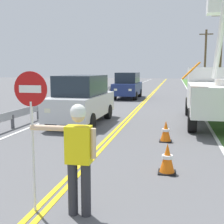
% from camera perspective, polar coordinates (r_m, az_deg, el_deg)
% --- Properties ---
extents(centerline_yellow_left, '(0.11, 110.00, 0.01)m').
position_cam_1_polar(centerline_yellow_left, '(19.99, 5.48, 1.42)').
color(centerline_yellow_left, yellow).
rests_on(centerline_yellow_left, ground).
extents(centerline_yellow_right, '(0.11, 110.00, 0.01)m').
position_cam_1_polar(centerline_yellow_right, '(19.97, 6.00, 1.41)').
color(centerline_yellow_right, yellow).
rests_on(centerline_yellow_right, ground).
extents(edge_line_right, '(0.12, 110.00, 0.01)m').
position_cam_1_polar(edge_line_right, '(19.91, 16.09, 1.11)').
color(edge_line_right, silver).
rests_on(edge_line_right, ground).
extents(edge_line_left, '(0.12, 110.00, 0.01)m').
position_cam_1_polar(edge_line_left, '(20.68, -4.23, 1.67)').
color(edge_line_left, silver).
rests_on(edge_line_left, ground).
extents(flagger_worker, '(1.09, 0.25, 1.83)m').
position_cam_1_polar(flagger_worker, '(4.77, -6.55, -7.81)').
color(flagger_worker, '#2D2D33').
rests_on(flagger_worker, ground).
extents(stop_sign_paddle, '(0.56, 0.04, 2.33)m').
position_cam_1_polar(stop_sign_paddle, '(4.91, -15.27, 0.33)').
color(stop_sign_paddle, silver).
rests_on(stop_sign_paddle, ground).
extents(utility_bucket_truck, '(2.73, 6.83, 5.59)m').
position_cam_1_polar(utility_bucket_truck, '(14.06, 19.12, 3.94)').
color(utility_bucket_truck, silver).
rests_on(utility_bucket_truck, ground).
extents(oncoming_suv_nearest, '(1.99, 4.64, 2.10)m').
position_cam_1_polar(oncoming_suv_nearest, '(13.04, -5.83, 2.47)').
color(oncoming_suv_nearest, silver).
rests_on(oncoming_suv_nearest, ground).
extents(oncoming_suv_second, '(1.93, 4.62, 2.10)m').
position_cam_1_polar(oncoming_suv_second, '(24.32, 3.05, 5.15)').
color(oncoming_suv_second, navy).
rests_on(oncoming_suv_second, ground).
extents(utility_pole_mid, '(1.80, 0.28, 7.68)m').
position_cam_1_polar(utility_pole_mid, '(28.64, 20.18, 11.05)').
color(utility_pole_mid, brown).
rests_on(utility_pole_mid, ground).
extents(utility_pole_far, '(1.80, 0.28, 7.68)m').
position_cam_1_polar(utility_pole_far, '(43.05, 17.53, 10.06)').
color(utility_pole_far, brown).
rests_on(utility_pole_far, ground).
extents(traffic_cone_lead, '(0.40, 0.40, 0.70)m').
position_cam_1_polar(traffic_cone_lead, '(6.94, 10.60, -8.86)').
color(traffic_cone_lead, orange).
rests_on(traffic_cone_lead, ground).
extents(traffic_cone_mid, '(0.40, 0.40, 0.70)m').
position_cam_1_polar(traffic_cone_mid, '(9.88, 10.32, -3.72)').
color(traffic_cone_mid, orange).
rests_on(traffic_cone_mid, ground).
extents(guardrail_left_shoulder, '(0.10, 32.00, 0.71)m').
position_cam_1_polar(guardrail_left_shoulder, '(17.63, -9.19, 2.13)').
color(guardrail_left_shoulder, '#9EA0A3').
rests_on(guardrail_left_shoulder, ground).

